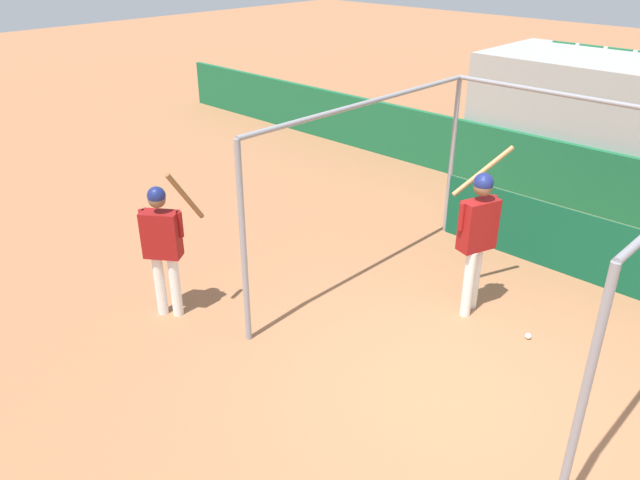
% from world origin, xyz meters
% --- Properties ---
extents(ground_plane, '(60.00, 60.00, 0.00)m').
position_xyz_m(ground_plane, '(0.00, 0.00, 0.00)').
color(ground_plane, '#9E6642').
extents(batting_cage, '(3.89, 4.23, 2.50)m').
position_xyz_m(batting_cage, '(-0.33, 2.50, 1.13)').
color(batting_cage, gray).
rests_on(batting_cage, ground).
extents(player_batter, '(0.61, 0.98, 2.04)m').
position_xyz_m(player_batter, '(-0.69, 1.54, 1.15)').
color(player_batter, white).
rests_on(player_batter, ground).
extents(player_waiting, '(0.62, 0.69, 1.99)m').
position_xyz_m(player_waiting, '(-3.37, -1.15, 1.04)').
color(player_waiting, white).
rests_on(player_waiting, ground).
extents(baseball, '(0.07, 0.07, 0.07)m').
position_xyz_m(baseball, '(0.17, 1.48, 0.04)').
color(baseball, white).
rests_on(baseball, ground).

